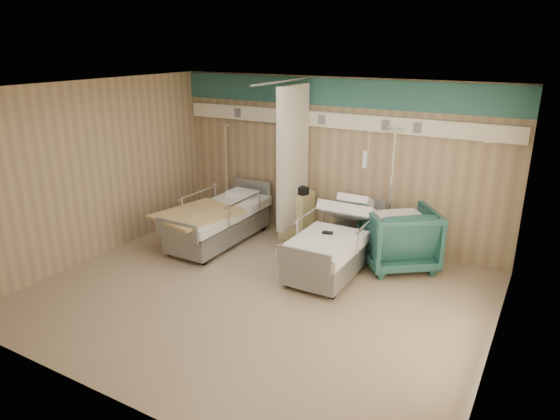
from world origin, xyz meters
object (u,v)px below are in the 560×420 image
at_px(bed_right, 335,250).
at_px(visitor_armchair, 398,237).
at_px(iv_stand_right, 388,229).
at_px(bed_left, 219,225).
at_px(iv_stand_left, 228,203).
at_px(bedside_cabinet, 297,214).

height_order(bed_right, visitor_armchair, visitor_armchair).
bearing_deg(visitor_armchair, iv_stand_right, -88.95).
distance_m(bed_left, iv_stand_right, 2.87).
xyz_separation_m(bed_right, iv_stand_left, (-2.68, 0.94, 0.07)).
relative_size(bed_right, visitor_armchair, 2.04).
distance_m(visitor_armchair, iv_stand_right, 0.47).
distance_m(bed_left, bedside_cabinet, 1.39).
height_order(bed_right, bed_left, same).
height_order(bed_right, iv_stand_left, iv_stand_left).
height_order(bed_left, visitor_armchair, visitor_armchair).
height_order(bed_left, iv_stand_left, iv_stand_left).
bearing_deg(bed_left, bedside_cabinet, 40.60).
bearing_deg(bedside_cabinet, iv_stand_left, 178.39).
height_order(bedside_cabinet, visitor_armchair, visitor_armchair).
height_order(bed_left, bedside_cabinet, bedside_cabinet).
distance_m(bed_right, bed_left, 2.20).
xyz_separation_m(bed_right, iv_stand_right, (0.50, 0.96, 0.12)).
bearing_deg(bedside_cabinet, bed_left, -139.40).
relative_size(iv_stand_right, iv_stand_left, 1.11).
bearing_deg(visitor_armchair, bedside_cabinet, -45.89).
relative_size(bed_left, iv_stand_left, 1.14).
relative_size(visitor_armchair, iv_stand_right, 0.50).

